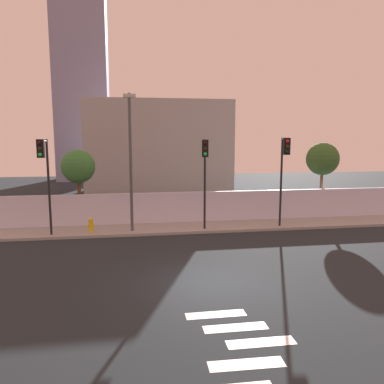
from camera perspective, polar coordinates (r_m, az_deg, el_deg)
The scene contains 13 objects.
ground_plane at distance 14.09m, azimuth 2.80°, elevation -13.53°, with size 80.00×80.00×0.00m, color #1E252B.
sidewalk at distance 21.79m, azimuth -1.65°, elevation -5.42°, with size 36.00×2.40×0.15m, color #949494.
perimeter_wall at distance 22.84m, azimuth -2.08°, elevation -2.28°, with size 36.00×0.18×1.80m, color silver.
crosswalk_marking at distance 10.46m, azimuth 6.81°, elevation -21.75°, with size 3.03×3.86×0.01m.
traffic_light_left at distance 20.38m, azimuth -21.24°, elevation 3.54°, with size 0.36×1.16×4.97m.
traffic_light_center at distance 21.45m, azimuth 13.64°, elevation 4.23°, with size 0.46×1.41×5.04m.
traffic_light_right at distance 20.31m, azimuth 1.96°, elevation 4.02°, with size 0.40×1.14×4.94m.
street_lamp_curbside at distance 20.36m, azimuth -9.21°, elevation 5.68°, with size 0.60×1.72×7.20m.
fire_hydrant at distance 21.18m, azimuth -14.93°, elevation -4.71°, with size 0.44×0.26×0.80m.
roadside_tree_leftmost at distance 23.67m, azimuth -16.70°, elevation 3.62°, with size 2.00×2.00×4.49m.
roadside_tree_midleft at distance 26.55m, azimuth 18.99°, elevation 4.67°, with size 2.14×2.14×4.87m.
low_building_distant at distance 36.39m, azimuth -5.07°, elevation 6.72°, with size 13.30×6.00×8.53m, color #A0A0A0.
tower_on_skyline at distance 49.04m, azimuth -16.20°, elevation 15.46°, with size 6.10×5.00×23.28m, color gray.
Camera 1 is at (-2.72, -12.80, 5.23)m, focal length 35.56 mm.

